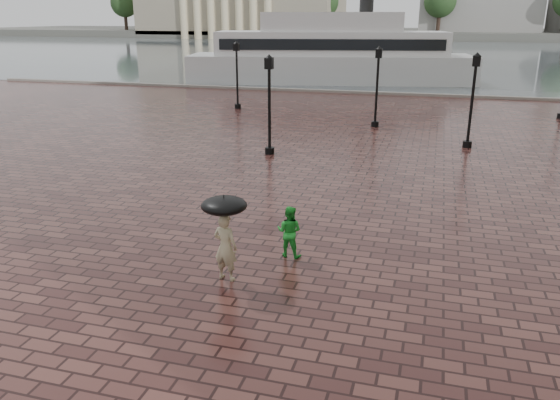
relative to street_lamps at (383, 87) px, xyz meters
name	(u,v)px	position (x,y,z in m)	size (l,w,h in m)	color
ground	(372,252)	(1.60, -17.60, -2.33)	(300.00, 300.00, 0.00)	#331817
harbour_water	(433,51)	(1.60, 74.40, -2.33)	(240.00, 240.00, 0.00)	#474F56
quay_edge	(420,96)	(1.60, 14.40, -2.33)	(80.00, 0.60, 0.30)	slate
far_shore	(438,34)	(1.60, 142.40, -1.33)	(300.00, 60.00, 2.00)	#4C4C47
far_trees	(440,2)	(1.60, 120.40, 7.09)	(188.00, 8.00, 13.50)	#2D2119
street_lamps	(383,87)	(0.00, 0.00, 0.00)	(21.44, 14.44, 4.40)	black
adult_pedestrian	(226,247)	(-1.66, -20.22, -1.47)	(0.62, 0.41, 1.71)	tan
child_pedestrian	(289,232)	(-0.53, -18.46, -1.62)	(0.69, 0.54, 1.42)	green
ferry_near	(330,54)	(-7.23, 21.63, 0.32)	(27.63, 11.81, 8.82)	silver
umbrella	(224,205)	(-1.66, -20.22, -0.39)	(1.10, 1.10, 1.15)	black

